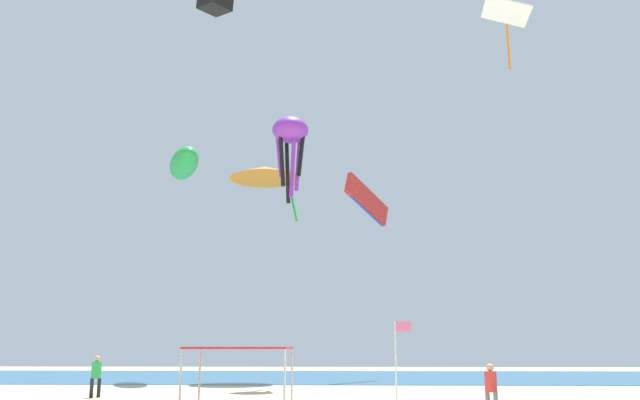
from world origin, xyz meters
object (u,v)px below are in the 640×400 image
(person_near_tent, at_px, (491,385))
(banner_flag, at_px, (398,355))
(kite_parafoil_red, at_px, (367,201))
(person_leftmost, at_px, (96,373))
(kite_octopus_purple, at_px, (290,134))
(kite_delta_orange, at_px, (265,173))
(kite_inflatable_green, at_px, (184,163))
(canopy_tent, at_px, (240,350))
(kite_diamond_white, at_px, (506,15))

(person_near_tent, relative_size, banner_flag, 0.54)
(person_near_tent, xyz_separation_m, kite_parafoil_red, (-3.16, 23.96, 11.26))
(person_leftmost, xyz_separation_m, kite_octopus_purple, (7.74, 8.40, 13.53))
(kite_octopus_purple, bearing_deg, person_near_tent, 128.40)
(kite_delta_orange, xyz_separation_m, kite_inflatable_green, (-5.69, 0.36, 0.83))
(person_near_tent, relative_size, kite_inflatable_green, 0.25)
(person_near_tent, xyz_separation_m, kite_inflatable_green, (-15.84, 22.12, 13.63))
(banner_flag, distance_m, kite_inflatable_green, 27.17)
(person_leftmost, relative_size, kite_delta_orange, 0.27)
(canopy_tent, bearing_deg, kite_diamond_white, 31.06)
(canopy_tent, height_order, banner_flag, banner_flag)
(canopy_tent, xyz_separation_m, kite_inflatable_green, (-7.78, 22.95, 12.53))
(banner_flag, bearing_deg, canopy_tent, -152.12)
(person_leftmost, xyz_separation_m, kite_delta_orange, (5.52, 14.32, 12.71))
(kite_octopus_purple, relative_size, kite_inflatable_green, 0.78)
(kite_octopus_purple, xyz_separation_m, kite_inflatable_green, (-7.91, 6.28, 0.01))
(person_leftmost, height_order, banner_flag, banner_flag)
(kite_inflatable_green, bearing_deg, canopy_tent, -1.83)
(banner_flag, relative_size, kite_octopus_purple, 0.60)
(kite_inflatable_green, bearing_deg, person_leftmost, -19.90)
(kite_diamond_white, xyz_separation_m, kite_parafoil_red, (-5.84, 18.33, -4.62))
(kite_parafoil_red, bearing_deg, person_near_tent, -137.76)
(person_leftmost, distance_m, kite_delta_orange, 19.93)
(kite_parafoil_red, bearing_deg, kite_octopus_purple, -175.72)
(person_leftmost, distance_m, kite_inflatable_green, 19.97)
(kite_delta_orange, height_order, kite_inflatable_green, kite_inflatable_green)
(person_leftmost, xyz_separation_m, kite_diamond_white, (18.35, -1.81, 15.79))
(banner_flag, xyz_separation_m, kite_inflatable_green, (-13.00, 20.19, 12.71))
(kite_diamond_white, height_order, kite_delta_orange, kite_diamond_white)
(person_near_tent, distance_m, kite_diamond_white, 17.06)
(kite_diamond_white, distance_m, kite_inflatable_green, 24.90)
(kite_inflatable_green, bearing_deg, kite_parafoil_red, 77.71)
(person_leftmost, distance_m, kite_parafoil_red, 23.55)
(person_near_tent, height_order, banner_flag, banner_flag)
(kite_octopus_purple, distance_m, kite_inflatable_green, 10.10)
(person_leftmost, relative_size, kite_inflatable_green, 0.27)
(kite_octopus_purple, height_order, kite_delta_orange, kite_octopus_purple)
(person_near_tent, distance_m, banner_flag, 3.55)
(canopy_tent, bearing_deg, banner_flag, 27.88)
(person_leftmost, relative_size, banner_flag, 0.59)
(person_near_tent, relative_size, kite_diamond_white, 0.52)
(person_near_tent, height_order, kite_delta_orange, kite_delta_orange)
(canopy_tent, bearing_deg, kite_inflatable_green, 108.73)
(person_near_tent, xyz_separation_m, kite_delta_orange, (-10.15, 21.76, 12.80))
(kite_delta_orange, bearing_deg, person_leftmost, 39.66)
(canopy_tent, height_order, person_near_tent, canopy_tent)
(banner_flag, bearing_deg, kite_parafoil_red, 90.83)
(banner_flag, distance_m, kite_parafoil_red, 24.35)
(kite_parafoil_red, bearing_deg, banner_flag, -144.44)
(person_near_tent, distance_m, kite_parafoil_red, 26.67)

